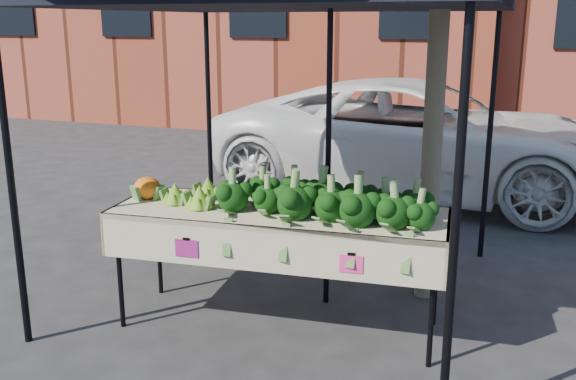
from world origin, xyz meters
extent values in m
plane|color=#242426|center=(0.00, 0.00, 0.00)|extent=(90.00, 90.00, 0.00)
cube|color=beige|center=(-0.06, 0.15, 0.45)|extent=(2.46, 1.01, 0.90)
cube|color=#F22D8C|center=(-0.60, -0.26, 0.70)|extent=(0.17, 0.01, 0.12)
cube|color=#F62E8C|center=(0.54, -0.26, 0.70)|extent=(0.17, 0.01, 0.12)
ellipsoid|color=black|center=(0.30, 0.17, 1.05)|extent=(1.57, 0.60, 0.29)
ellipsoid|color=#73A52E|center=(-0.73, 0.13, 1.01)|extent=(0.46, 0.50, 0.23)
ellipsoid|color=orange|center=(-1.11, 0.10, 1.00)|extent=(0.23, 0.23, 0.20)
camera|label=1|loc=(1.53, -3.98, 2.21)|focal=40.20mm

